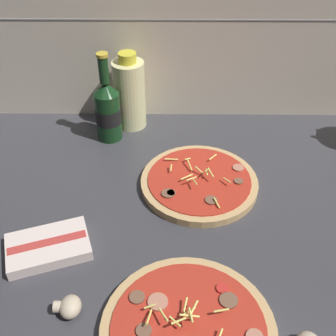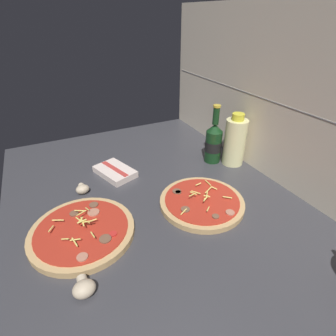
{
  "view_description": "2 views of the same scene",
  "coord_description": "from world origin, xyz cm",
  "px_view_note": "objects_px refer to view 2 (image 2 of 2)",
  "views": [
    {
      "loc": [
        -13.3,
        -60.12,
        67.12
      ],
      "look_at": [
        -13.95,
        9.74,
        10.79
      ],
      "focal_mm": 45.0,
      "sensor_mm": 36.0,
      "label": 1
    },
    {
      "loc": [
        48.25,
        -25.89,
        55.91
      ],
      "look_at": [
        -19.59,
        7.75,
        10.97
      ],
      "focal_mm": 28.0,
      "sensor_mm": 36.0,
      "label": 2
    }
  ],
  "objects_px": {
    "pizza_far": "(202,202)",
    "pizza_near": "(83,231)",
    "mushroom_right": "(82,189)",
    "beer_bottle": "(214,142)",
    "oil_bottle": "(235,141)",
    "dish_towel": "(115,172)",
    "mushroom_left": "(84,288)"
  },
  "relations": [
    {
      "from": "pizza_far",
      "to": "pizza_near",
      "type": "bearing_deg",
      "value": -95.55
    },
    {
      "from": "pizza_near",
      "to": "mushroom_right",
      "type": "relative_size",
      "value": 6.18
    },
    {
      "from": "beer_bottle",
      "to": "mushroom_right",
      "type": "distance_m",
      "value": 0.53
    },
    {
      "from": "beer_bottle",
      "to": "oil_bottle",
      "type": "xyz_separation_m",
      "value": [
        0.05,
        0.06,
        0.01
      ]
    },
    {
      "from": "pizza_far",
      "to": "beer_bottle",
      "type": "distance_m",
      "value": 0.31
    },
    {
      "from": "pizza_far",
      "to": "beer_bottle",
      "type": "height_order",
      "value": "beer_bottle"
    },
    {
      "from": "beer_bottle",
      "to": "dish_towel",
      "type": "bearing_deg",
      "value": -100.71
    },
    {
      "from": "beer_bottle",
      "to": "pizza_far",
      "type": "bearing_deg",
      "value": -40.78
    },
    {
      "from": "mushroom_left",
      "to": "dish_towel",
      "type": "xyz_separation_m",
      "value": [
        -0.45,
        0.2,
        -0.01
      ]
    },
    {
      "from": "mushroom_right",
      "to": "beer_bottle",
      "type": "bearing_deg",
      "value": 89.13
    },
    {
      "from": "pizza_near",
      "to": "dish_towel",
      "type": "distance_m",
      "value": 0.32
    },
    {
      "from": "beer_bottle",
      "to": "mushroom_right",
      "type": "relative_size",
      "value": 5.09
    },
    {
      "from": "pizza_far",
      "to": "mushroom_left",
      "type": "xyz_separation_m",
      "value": [
        0.15,
        -0.4,
        0.01
      ]
    },
    {
      "from": "dish_towel",
      "to": "beer_bottle",
      "type": "bearing_deg",
      "value": 79.29
    },
    {
      "from": "pizza_near",
      "to": "beer_bottle",
      "type": "xyz_separation_m",
      "value": [
        -0.19,
        0.57,
        0.07
      ]
    },
    {
      "from": "mushroom_right",
      "to": "dish_towel",
      "type": "distance_m",
      "value": 0.15
    },
    {
      "from": "beer_bottle",
      "to": "dish_towel",
      "type": "relative_size",
      "value": 1.31
    },
    {
      "from": "mushroom_right",
      "to": "dish_towel",
      "type": "relative_size",
      "value": 0.26
    },
    {
      "from": "mushroom_right",
      "to": "mushroom_left",
      "type": "bearing_deg",
      "value": -10.12
    },
    {
      "from": "pizza_near",
      "to": "mushroom_right",
      "type": "xyz_separation_m",
      "value": [
        -0.2,
        0.04,
        0.0
      ]
    },
    {
      "from": "pizza_far",
      "to": "mushroom_left",
      "type": "relative_size",
      "value": 5.07
    },
    {
      "from": "pizza_near",
      "to": "dish_towel",
      "type": "bearing_deg",
      "value": 147.24
    },
    {
      "from": "pizza_far",
      "to": "mushroom_left",
      "type": "distance_m",
      "value": 0.43
    },
    {
      "from": "beer_bottle",
      "to": "mushroom_left",
      "type": "distance_m",
      "value": 0.71
    },
    {
      "from": "mushroom_left",
      "to": "oil_bottle",
      "type": "bearing_deg",
      "value": 116.25
    },
    {
      "from": "dish_towel",
      "to": "mushroom_right",
      "type": "bearing_deg",
      "value": -63.57
    },
    {
      "from": "pizza_near",
      "to": "mushroom_left",
      "type": "relative_size",
      "value": 5.41
    },
    {
      "from": "pizza_far",
      "to": "dish_towel",
      "type": "xyz_separation_m",
      "value": [
        -0.3,
        -0.2,
        0.0
      ]
    },
    {
      "from": "pizza_near",
      "to": "mushroom_left",
      "type": "xyz_separation_m",
      "value": [
        0.18,
        -0.03,
        0.01
      ]
    },
    {
      "from": "pizza_far",
      "to": "mushroom_right",
      "type": "height_order",
      "value": "pizza_far"
    },
    {
      "from": "beer_bottle",
      "to": "mushroom_right",
      "type": "bearing_deg",
      "value": -90.87
    },
    {
      "from": "pizza_near",
      "to": "pizza_far",
      "type": "distance_m",
      "value": 0.37
    }
  ]
}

